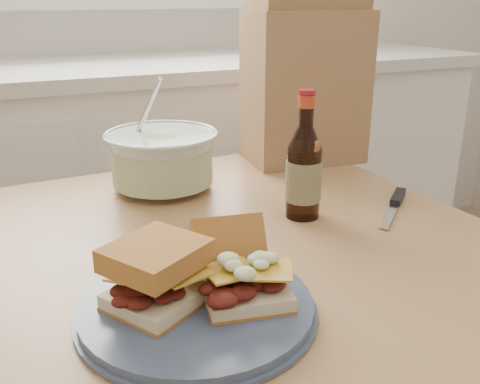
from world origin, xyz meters
name	(u,v)px	position (x,y,z in m)	size (l,w,h in m)	color
cabinet_run	(139,196)	(0.00, 1.70, 0.47)	(2.50, 0.64, 0.94)	white
dining_table	(230,295)	(-0.08, 0.69, 0.64)	(0.95, 0.95, 0.76)	#A7784E
plate	(197,307)	(-0.21, 0.50, 0.76)	(0.30, 0.30, 0.02)	#3F4D67
sandwich_left	(157,274)	(-0.25, 0.51, 0.82)	(0.15, 0.15, 0.08)	beige
sandwich_right	(240,271)	(-0.15, 0.50, 0.81)	(0.12, 0.16, 0.09)	beige
coleslaw_bowl	(162,161)	(-0.11, 0.98, 0.82)	(0.24, 0.24, 0.24)	silver
beer_bottle	(304,171)	(0.08, 0.73, 0.84)	(0.07, 0.07, 0.24)	black
knife	(396,201)	(0.28, 0.70, 0.76)	(0.16, 0.15, 0.01)	silver
paper_bag	(304,88)	(0.27, 1.05, 0.93)	(0.27, 0.18, 0.36)	#906245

